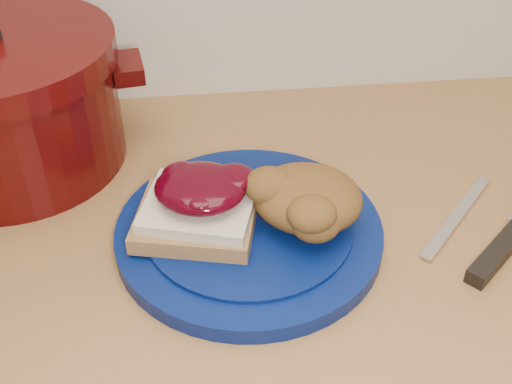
{
  "coord_description": "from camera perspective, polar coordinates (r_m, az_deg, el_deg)",
  "views": [
    {
      "loc": [
        -0.09,
        0.95,
        1.38
      ],
      "look_at": [
        -0.03,
        1.49,
        0.95
      ],
      "focal_mm": 45.0,
      "sensor_mm": 36.0,
      "label": 1
    }
  ],
  "objects": [
    {
      "name": "sandwich",
      "position": [
        0.68,
        -5.14,
        -1.08
      ],
      "size": [
        0.15,
        0.13,
        0.06
      ],
      "rotation": [
        0.0,
        0.0,
        -0.34
      ],
      "color": "olive",
      "rests_on": "plate"
    },
    {
      "name": "dutch_oven",
      "position": [
        0.85,
        -21.44,
        7.48
      ],
      "size": [
        0.35,
        0.33,
        0.18
      ],
      "rotation": [
        0.0,
        0.0,
        0.14
      ],
      "color": "#3A0605",
      "rests_on": "wood_countertop"
    },
    {
      "name": "stuffing_mound",
      "position": [
        0.69,
        4.58,
        -0.54
      ],
      "size": [
        0.15,
        0.14,
        0.06
      ],
      "primitive_type": "ellipsoid",
      "rotation": [
        0.0,
        0.0,
        -0.34
      ],
      "color": "brown",
      "rests_on": "plate"
    },
    {
      "name": "pepper_grinder",
      "position": [
        0.91,
        -20.75,
        7.82
      ],
      "size": [
        0.06,
        0.06,
        0.12
      ],
      "rotation": [
        0.0,
        0.0,
        -0.25
      ],
      "color": "black",
      "rests_on": "wood_countertop"
    },
    {
      "name": "plate",
      "position": [
        0.71,
        -0.62,
        -3.6
      ],
      "size": [
        0.37,
        0.37,
        0.02
      ],
      "primitive_type": "cylinder",
      "rotation": [
        0.0,
        0.0,
        -0.34
      ],
      "color": "#05154F",
      "rests_on": "wood_countertop"
    },
    {
      "name": "butter_knife",
      "position": [
        0.78,
        17.46,
        -1.99
      ],
      "size": [
        0.13,
        0.14,
        0.0
      ],
      "primitive_type": "cube",
      "rotation": [
        0.0,
        0.0,
        0.83
      ],
      "color": "silver",
      "rests_on": "wood_countertop"
    }
  ]
}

